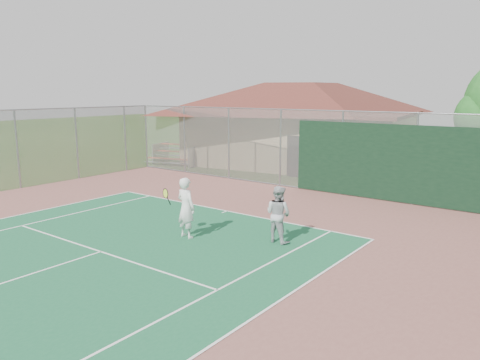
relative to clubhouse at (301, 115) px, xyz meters
The scene contains 6 objects.
back_fence 8.74m from the clubhouse, 48.29° to the right, with size 20.08×0.11×3.53m.
side_fence_left 12.70m from the clubhouse, 120.14° to the right, with size 0.08×9.00×3.50m.
clubhouse is the anchor object (origin of this frame).
bleachers 7.72m from the clubhouse, 142.41° to the right, with size 3.51×2.53×1.16m.
player_white_front 15.53m from the clubhouse, 72.61° to the right, with size 1.04×0.62×1.81m.
player_grey_back 15.26m from the clubhouse, 62.43° to the right, with size 0.85×0.69×1.64m.
Camera 1 is at (10.29, -0.93, 4.29)m, focal length 35.00 mm.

